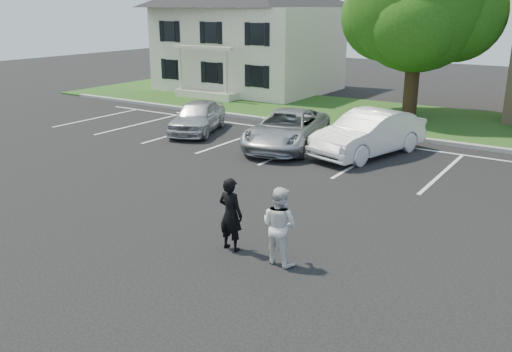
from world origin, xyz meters
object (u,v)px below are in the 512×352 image
at_px(man_black_suit, 231,214).
at_px(car_silver_minivan, 287,129).
at_px(house, 249,30).
at_px(man_white_shirt, 279,225).
at_px(car_white_sedan, 369,133).
at_px(tree, 421,4).
at_px(car_silver_west, 198,116).

bearing_deg(man_black_suit, car_silver_minivan, -64.79).
xyz_separation_m(house, man_black_suit, (13.39, -20.59, -2.98)).
bearing_deg(man_white_shirt, house, -47.77).
xyz_separation_m(man_black_suit, car_silver_minivan, (-3.65, 8.77, -0.13)).
height_order(car_silver_minivan, car_white_sedan, car_white_sedan).
distance_m(tree, car_white_sedan, 9.32).
xyz_separation_m(tree, man_white_shirt, (2.79, -17.46, -4.50)).
relative_size(car_silver_west, car_white_sedan, 0.84).
bearing_deg(tree, car_silver_west, -127.70).
distance_m(car_silver_west, car_white_sedan, 7.66).
xyz_separation_m(tree, man_black_suit, (1.54, -17.49, -4.50)).
relative_size(man_white_shirt, car_silver_west, 0.41).
distance_m(house, man_white_shirt, 25.41).
height_order(tree, car_silver_west, tree).
height_order(man_white_shirt, car_white_sedan, man_white_shirt).
height_order(tree, car_white_sedan, tree).
xyz_separation_m(tree, car_silver_west, (-6.66, -8.61, -4.65)).
xyz_separation_m(car_silver_west, car_silver_minivan, (4.54, -0.11, 0.01)).
bearing_deg(car_white_sedan, man_white_shirt, -63.56).
bearing_deg(house, car_white_sedan, -41.07).
relative_size(house, man_white_shirt, 6.04).
height_order(man_black_suit, car_silver_minivan, man_black_suit).
height_order(tree, man_white_shirt, tree).
height_order(man_black_suit, car_white_sedan, man_black_suit).
relative_size(man_white_shirt, car_white_sedan, 0.35).
distance_m(house, car_white_sedan, 17.29).
bearing_deg(car_silver_west, car_white_sedan, -17.32).
bearing_deg(man_white_shirt, car_silver_minivan, -53.94).
distance_m(house, tree, 12.34).
distance_m(tree, car_silver_minivan, 10.10).
bearing_deg(man_black_suit, car_white_sedan, -84.02).
relative_size(man_white_shirt, car_silver_minivan, 0.33).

